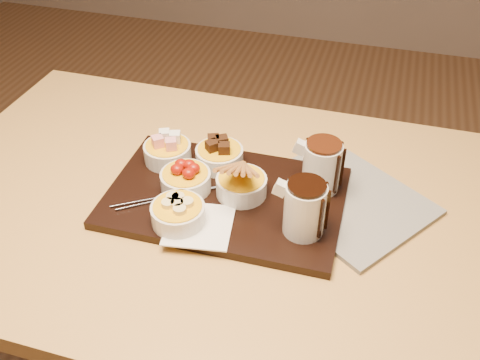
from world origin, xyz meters
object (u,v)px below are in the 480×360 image
(pitcher_dark_chocolate, at_px, (305,209))
(pitcher_milk_chocolate, at_px, (322,167))
(dining_table, at_px, (210,234))
(newspaper, at_px, (343,198))
(bowl_strawberries, at_px, (186,181))
(serving_board, at_px, (226,197))

(pitcher_dark_chocolate, distance_m, pitcher_milk_chocolate, 0.13)
(dining_table, height_order, newspaper, newspaper)
(pitcher_milk_chocolate, bearing_deg, newspaper, -3.80)
(dining_table, distance_m, bowl_strawberries, 0.14)
(dining_table, distance_m, serving_board, 0.11)
(dining_table, bearing_deg, newspaper, 15.61)
(pitcher_milk_chocolate, relative_size, newspaper, 0.33)
(serving_board, distance_m, bowl_strawberries, 0.08)
(dining_table, xyz_separation_m, bowl_strawberries, (-0.05, -0.00, 0.14))
(bowl_strawberries, xyz_separation_m, newspaper, (0.30, 0.08, -0.03))
(bowl_strawberries, xyz_separation_m, pitcher_dark_chocolate, (0.25, -0.05, 0.03))
(dining_table, bearing_deg, serving_board, 3.94)
(serving_board, distance_m, pitcher_milk_chocolate, 0.20)
(bowl_strawberries, bearing_deg, serving_board, 4.35)
(serving_board, height_order, newspaper, serving_board)
(dining_table, relative_size, pitcher_dark_chocolate, 11.80)
(dining_table, distance_m, newspaper, 0.29)
(serving_board, relative_size, pitcher_dark_chocolate, 4.52)
(serving_board, bearing_deg, pitcher_dark_chocolate, -19.98)
(serving_board, height_order, bowl_strawberries, bowl_strawberries)
(serving_board, distance_m, pitcher_dark_chocolate, 0.19)
(pitcher_dark_chocolate, bearing_deg, serving_board, 160.02)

